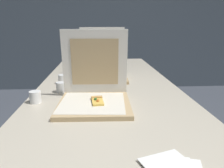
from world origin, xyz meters
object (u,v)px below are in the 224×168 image
pizza_box_front (94,94)px  cup_white_near_left (35,97)px  cup_white_mid (63,79)px  table (107,91)px  cup_white_near_center (61,87)px  pizza_box_middle (103,71)px

pizza_box_front → cup_white_near_left: pizza_box_front is taller
pizza_box_front → cup_white_mid: (-0.23, 0.44, -0.02)m
table → cup_white_near_center: size_ratio=37.80×
pizza_box_front → cup_white_near_center: bearing=134.1°
cup_white_mid → cup_white_near_left: 0.41m
pizza_box_front → cup_white_near_center: size_ratio=6.02×
cup_white_mid → pizza_box_front: bearing=-62.3°
pizza_box_front → cup_white_mid: pizza_box_front is taller
pizza_box_front → cup_white_near_center: (-0.21, 0.23, -0.02)m
pizza_box_middle → cup_white_near_left: pizza_box_middle is taller
cup_white_near_left → table: bearing=38.5°
table → cup_white_near_left: size_ratio=37.80×
table → pizza_box_middle: (-0.03, 0.24, 0.10)m
pizza_box_front → cup_white_mid: size_ratio=6.02×
cup_white_mid → cup_white_near_center: (0.02, -0.21, 0.00)m
cup_white_near_center → cup_white_mid: bearing=96.0°
pizza_box_middle → table: bearing=-83.2°
table → pizza_box_front: 0.39m
pizza_box_middle → cup_white_near_center: (-0.27, -0.38, -0.02)m
table → cup_white_mid: (-0.32, 0.08, 0.07)m
table → cup_white_near_center: cup_white_near_center is taller
table → cup_white_near_center: (-0.29, -0.14, 0.07)m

